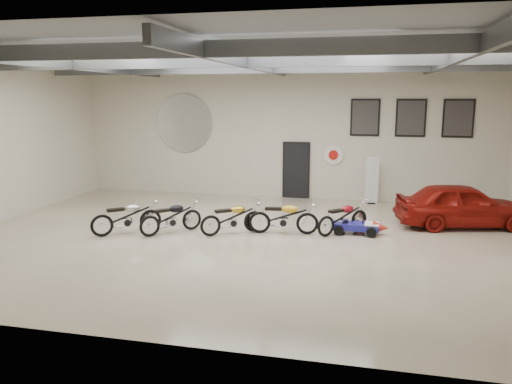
% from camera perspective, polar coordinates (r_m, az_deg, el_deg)
% --- Properties ---
extents(floor, '(16.00, 12.00, 0.01)m').
position_cam_1_polar(floor, '(13.77, -1.11, -5.43)').
color(floor, '#C4AC95').
rests_on(floor, ground).
extents(ceiling, '(16.00, 12.00, 0.01)m').
position_cam_1_polar(ceiling, '(13.25, -1.19, 15.79)').
color(ceiling, gray).
rests_on(ceiling, back_wall).
extents(back_wall, '(16.00, 0.02, 5.00)m').
position_cam_1_polar(back_wall, '(19.14, 3.21, 6.80)').
color(back_wall, beige).
rests_on(back_wall, floor).
extents(ceiling_beams, '(15.80, 11.80, 0.32)m').
position_cam_1_polar(ceiling_beams, '(13.24, -1.19, 14.71)').
color(ceiling_beams, '#595B60').
rests_on(ceiling_beams, ceiling).
extents(door, '(0.92, 0.08, 2.10)m').
position_cam_1_polar(door, '(19.17, 4.61, 2.43)').
color(door, black).
rests_on(door, back_wall).
extents(logo_plaque, '(2.30, 0.06, 1.16)m').
position_cam_1_polar(logo_plaque, '(20.13, -8.21, 7.77)').
color(logo_plaque, silver).
rests_on(logo_plaque, back_wall).
extents(poster_left, '(1.05, 0.08, 1.35)m').
position_cam_1_polar(poster_left, '(18.79, 12.36, 8.32)').
color(poster_left, black).
rests_on(poster_left, back_wall).
extents(poster_mid, '(1.05, 0.08, 1.35)m').
position_cam_1_polar(poster_mid, '(18.85, 17.27, 8.09)').
color(poster_mid, black).
rests_on(poster_mid, back_wall).
extents(poster_right, '(1.05, 0.08, 1.35)m').
position_cam_1_polar(poster_right, '(19.03, 22.12, 7.81)').
color(poster_right, black).
rests_on(poster_right, back_wall).
extents(oil_sign, '(0.72, 0.10, 0.72)m').
position_cam_1_polar(oil_sign, '(18.94, 8.85, 4.21)').
color(oil_sign, white).
rests_on(oil_sign, back_wall).
extents(banner_stand, '(0.51, 0.29, 1.77)m').
position_cam_1_polar(banner_stand, '(18.56, 13.09, 1.37)').
color(banner_stand, white).
rests_on(banner_stand, floor).
extents(motorcycle_silver, '(1.90, 1.71, 1.02)m').
position_cam_1_polar(motorcycle_silver, '(14.66, -14.59, -2.71)').
color(motorcycle_silver, silver).
rests_on(motorcycle_silver, floor).
extents(motorcycle_black, '(1.70, 1.77, 0.97)m').
position_cam_1_polar(motorcycle_black, '(14.45, -9.68, -2.79)').
color(motorcycle_black, silver).
rests_on(motorcycle_black, floor).
extents(motorcycle_gold, '(1.85, 1.57, 0.97)m').
position_cam_1_polar(motorcycle_gold, '(14.20, -2.72, -2.90)').
color(motorcycle_gold, silver).
rests_on(motorcycle_gold, floor).
extents(motorcycle_yellow, '(2.00, 0.84, 1.01)m').
position_cam_1_polar(motorcycle_yellow, '(14.21, 3.15, -2.81)').
color(motorcycle_yellow, silver).
rests_on(motorcycle_yellow, floor).
extents(motorcycle_red, '(1.68, 1.74, 0.96)m').
position_cam_1_polar(motorcycle_red, '(14.47, 9.91, -2.81)').
color(motorcycle_red, silver).
rests_on(motorcycle_red, floor).
extents(go_kart, '(1.61, 0.76, 0.58)m').
position_cam_1_polar(go_kart, '(14.52, 11.87, -3.61)').
color(go_kart, navy).
rests_on(go_kart, floor).
extents(vintage_car, '(2.39, 4.15, 1.33)m').
position_cam_1_polar(vintage_car, '(16.17, 22.56, -1.38)').
color(vintage_car, maroon).
rests_on(vintage_car, floor).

